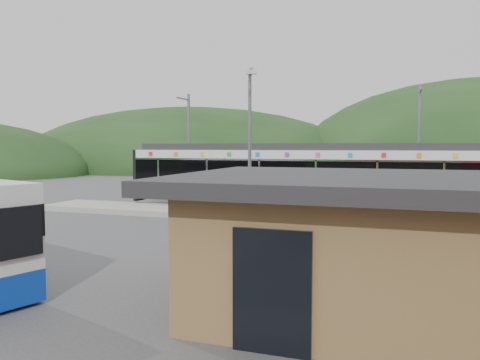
% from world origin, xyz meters
% --- Properties ---
extents(ground, '(120.00, 120.00, 0.00)m').
position_xyz_m(ground, '(0.00, 0.00, 0.00)').
color(ground, '#4C4C4F').
rests_on(ground, ground).
extents(hills, '(146.00, 149.00, 26.00)m').
position_xyz_m(hills, '(6.19, 5.29, 0.00)').
color(hills, '#1E3D19').
rests_on(hills, ground).
extents(platform, '(26.00, 3.20, 0.30)m').
position_xyz_m(platform, '(0.00, 3.30, 0.15)').
color(platform, '#9E9E99').
rests_on(platform, ground).
extents(yellow_line, '(26.00, 0.10, 0.01)m').
position_xyz_m(yellow_line, '(0.00, 2.00, 0.30)').
color(yellow_line, yellow).
rests_on(yellow_line, platform).
extents(train, '(20.44, 3.01, 3.74)m').
position_xyz_m(train, '(1.52, 6.00, 2.06)').
color(train, black).
rests_on(train, ground).
extents(catenary_mast_west, '(0.18, 1.80, 7.00)m').
position_xyz_m(catenary_mast_west, '(-7.00, 8.56, 3.65)').
color(catenary_mast_west, slate).
rests_on(catenary_mast_west, ground).
extents(catenary_mast_east, '(0.18, 1.80, 7.00)m').
position_xyz_m(catenary_mast_east, '(7.00, 8.56, 3.65)').
color(catenary_mast_east, slate).
rests_on(catenary_mast_east, ground).
extents(station_shelter, '(9.20, 6.20, 3.00)m').
position_xyz_m(station_shelter, '(6.00, -9.01, 1.55)').
color(station_shelter, olive).
rests_on(station_shelter, ground).
extents(lamp_post, '(0.47, 1.13, 6.17)m').
position_xyz_m(lamp_post, '(1.12, -3.91, 3.68)').
color(lamp_post, slate).
rests_on(lamp_post, ground).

